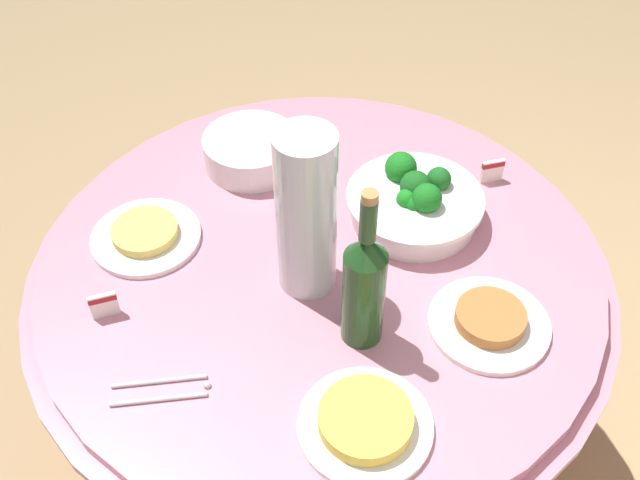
{
  "coord_description": "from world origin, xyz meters",
  "views": [
    {
      "loc": [
        0.58,
        0.81,
        1.8
      ],
      "look_at": [
        0.0,
        0.0,
        0.79
      ],
      "focal_mm": 41.6,
      "sensor_mm": 36.0,
      "label": 1
    }
  ],
  "objects_px": {
    "decorative_fruit_vase": "(306,223)",
    "food_plate_fried_egg": "(365,422)",
    "label_placard_front": "(104,304)",
    "broccoli_bowl": "(414,202)",
    "food_plate_noodles": "(146,235)",
    "label_placard_mid": "(492,170)",
    "serving_tongs": "(163,390)",
    "wine_bottle": "(364,286)",
    "plate_stack": "(251,151)",
    "food_plate_peanuts": "(489,321)"
  },
  "relations": [
    {
      "from": "decorative_fruit_vase",
      "to": "food_plate_fried_egg",
      "type": "relative_size",
      "value": 1.55
    },
    {
      "from": "label_placard_front",
      "to": "broccoli_bowl",
      "type": "bearing_deg",
      "value": 168.43
    },
    {
      "from": "decorative_fruit_vase",
      "to": "food_plate_noodles",
      "type": "bearing_deg",
      "value": -53.72
    },
    {
      "from": "label_placard_mid",
      "to": "label_placard_front",
      "type": "bearing_deg",
      "value": -9.5
    },
    {
      "from": "serving_tongs",
      "to": "label_placard_front",
      "type": "relative_size",
      "value": 2.94
    },
    {
      "from": "wine_bottle",
      "to": "food_plate_fried_egg",
      "type": "height_order",
      "value": "wine_bottle"
    },
    {
      "from": "food_plate_fried_egg",
      "to": "plate_stack",
      "type": "bearing_deg",
      "value": -107.09
    },
    {
      "from": "broccoli_bowl",
      "to": "food_plate_fried_egg",
      "type": "xyz_separation_m",
      "value": [
        0.39,
        0.33,
        -0.02
      ]
    },
    {
      "from": "plate_stack",
      "to": "decorative_fruit_vase",
      "type": "height_order",
      "value": "decorative_fruit_vase"
    },
    {
      "from": "plate_stack",
      "to": "food_plate_peanuts",
      "type": "xyz_separation_m",
      "value": [
        -0.1,
        0.64,
        -0.02
      ]
    },
    {
      "from": "broccoli_bowl",
      "to": "food_plate_fried_egg",
      "type": "height_order",
      "value": "broccoli_bowl"
    },
    {
      "from": "serving_tongs",
      "to": "food_plate_noodles",
      "type": "xyz_separation_m",
      "value": [
        -0.14,
        -0.34,
        0.01
      ]
    },
    {
      "from": "broccoli_bowl",
      "to": "food_plate_fried_egg",
      "type": "bearing_deg",
      "value": 40.59
    },
    {
      "from": "broccoli_bowl",
      "to": "decorative_fruit_vase",
      "type": "xyz_separation_m",
      "value": [
        0.28,
        0.01,
        0.11
      ]
    },
    {
      "from": "decorative_fruit_vase",
      "to": "food_plate_fried_egg",
      "type": "bearing_deg",
      "value": 71.04
    },
    {
      "from": "food_plate_peanuts",
      "to": "label_placard_mid",
      "type": "height_order",
      "value": "label_placard_mid"
    },
    {
      "from": "label_placard_mid",
      "to": "plate_stack",
      "type": "bearing_deg",
      "value": -42.32
    },
    {
      "from": "plate_stack",
      "to": "food_plate_fried_egg",
      "type": "bearing_deg",
      "value": 72.91
    },
    {
      "from": "decorative_fruit_vase",
      "to": "serving_tongs",
      "type": "bearing_deg",
      "value": 10.97
    },
    {
      "from": "broccoli_bowl",
      "to": "food_plate_peanuts",
      "type": "distance_m",
      "value": 0.31
    },
    {
      "from": "wine_bottle",
      "to": "label_placard_mid",
      "type": "height_order",
      "value": "wine_bottle"
    },
    {
      "from": "food_plate_peanuts",
      "to": "label_placard_mid",
      "type": "xyz_separation_m",
      "value": [
        -0.29,
        -0.29,
        0.02
      ]
    },
    {
      "from": "plate_stack",
      "to": "label_placard_front",
      "type": "distance_m",
      "value": 0.5
    },
    {
      "from": "decorative_fruit_vase",
      "to": "food_plate_noodles",
      "type": "height_order",
      "value": "decorative_fruit_vase"
    },
    {
      "from": "food_plate_noodles",
      "to": "label_placard_mid",
      "type": "relative_size",
      "value": 4.0
    },
    {
      "from": "food_plate_fried_egg",
      "to": "label_placard_mid",
      "type": "xyz_separation_m",
      "value": [
        -0.6,
        -0.32,
        0.01
      ]
    },
    {
      "from": "food_plate_peanuts",
      "to": "decorative_fruit_vase",
      "type": "bearing_deg",
      "value": -55.0
    },
    {
      "from": "food_plate_peanuts",
      "to": "label_placard_front",
      "type": "xyz_separation_m",
      "value": [
        0.55,
        -0.43,
        0.02
      ]
    },
    {
      "from": "label_placard_front",
      "to": "label_placard_mid",
      "type": "bearing_deg",
      "value": 170.5
    },
    {
      "from": "wine_bottle",
      "to": "food_plate_peanuts",
      "type": "xyz_separation_m",
      "value": [
        -0.2,
        0.12,
        -0.12
      ]
    },
    {
      "from": "serving_tongs",
      "to": "label_placard_front",
      "type": "bearing_deg",
      "value": -87.61
    },
    {
      "from": "serving_tongs",
      "to": "food_plate_fried_egg",
      "type": "distance_m",
      "value": 0.34
    },
    {
      "from": "plate_stack",
      "to": "food_plate_fried_egg",
      "type": "distance_m",
      "value": 0.7
    },
    {
      "from": "food_plate_noodles",
      "to": "label_placard_mid",
      "type": "height_order",
      "value": "label_placard_mid"
    },
    {
      "from": "wine_bottle",
      "to": "food_plate_noodles",
      "type": "xyz_separation_m",
      "value": [
        0.21,
        -0.44,
        -0.12
      ]
    },
    {
      "from": "broccoli_bowl",
      "to": "label_placard_front",
      "type": "height_order",
      "value": "broccoli_bowl"
    },
    {
      "from": "serving_tongs",
      "to": "label_placard_front",
      "type": "xyz_separation_m",
      "value": [
        0.01,
        -0.21,
        0.03
      ]
    },
    {
      "from": "wine_bottle",
      "to": "decorative_fruit_vase",
      "type": "height_order",
      "value": "decorative_fruit_vase"
    },
    {
      "from": "broccoli_bowl",
      "to": "food_plate_peanuts",
      "type": "xyz_separation_m",
      "value": [
        0.08,
        0.3,
        -0.03
      ]
    },
    {
      "from": "serving_tongs",
      "to": "food_plate_fried_egg",
      "type": "bearing_deg",
      "value": 132.64
    },
    {
      "from": "wine_bottle",
      "to": "serving_tongs",
      "type": "height_order",
      "value": "wine_bottle"
    },
    {
      "from": "label_placard_mid",
      "to": "decorative_fruit_vase",
      "type": "bearing_deg",
      "value": 0.1
    },
    {
      "from": "label_placard_front",
      "to": "wine_bottle",
      "type": "bearing_deg",
      "value": 139.15
    },
    {
      "from": "plate_stack",
      "to": "food_plate_noodles",
      "type": "distance_m",
      "value": 0.31
    },
    {
      "from": "decorative_fruit_vase",
      "to": "food_plate_peanuts",
      "type": "bearing_deg",
      "value": 125.0
    },
    {
      "from": "label_placard_front",
      "to": "label_placard_mid",
      "type": "relative_size",
      "value": 1.0
    },
    {
      "from": "broccoli_bowl",
      "to": "food_plate_peanuts",
      "type": "bearing_deg",
      "value": 75.56
    },
    {
      "from": "serving_tongs",
      "to": "food_plate_noodles",
      "type": "relative_size",
      "value": 0.73
    },
    {
      "from": "plate_stack",
      "to": "food_plate_fried_egg",
      "type": "xyz_separation_m",
      "value": [
        0.21,
        0.67,
        -0.02
      ]
    },
    {
      "from": "decorative_fruit_vase",
      "to": "food_plate_noodles",
      "type": "xyz_separation_m",
      "value": [
        0.2,
        -0.28,
        -0.14
      ]
    }
  ]
}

